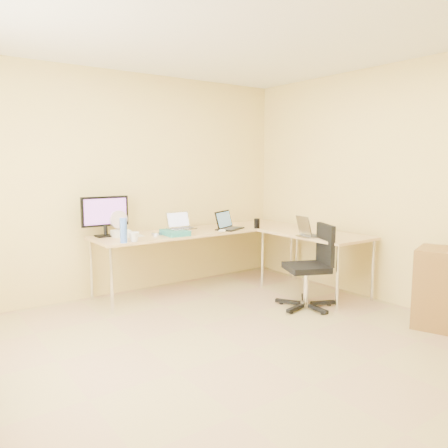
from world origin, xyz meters
TOP-DOWN VIEW (x-y plane):
  - floor at (0.00, 0.00)m, footprint 4.50×4.50m
  - ceiling at (0.00, 0.00)m, footprint 4.50×4.50m
  - wall_back at (0.00, 2.25)m, footprint 4.50×0.00m
  - wall_right at (2.10, 0.00)m, footprint 0.00×4.50m
  - desk_main at (0.72, 1.85)m, footprint 2.65×0.70m
  - desk_return at (1.70, 0.85)m, footprint 0.70×1.30m
  - monitor at (-0.40, 2.05)m, footprint 0.54×0.19m
  - book_stack at (0.28, 1.69)m, footprint 0.28×0.36m
  - laptop_center at (0.39, 1.72)m, footprint 0.32×0.25m
  - laptop_black at (1.06, 1.68)m, footprint 0.45×0.40m
  - keyboard at (0.39, 1.79)m, footprint 0.39×0.22m
  - mouse at (0.85, 1.55)m, footprint 0.11×0.09m
  - mug at (-0.29, 1.55)m, footprint 0.12×0.12m
  - cd_stack at (0.11, 1.81)m, footprint 0.12×0.12m
  - water_bottle at (-0.40, 1.55)m, footprint 0.09×0.09m
  - papers at (-0.14, 1.96)m, footprint 0.25×0.34m
  - white_box at (-0.27, 1.94)m, footprint 0.20×0.15m
  - desk_fan at (-0.26, 2.05)m, footprint 0.23×0.23m
  - black_cup at (1.39, 1.55)m, footprint 0.07×0.07m
  - laptop_return at (1.46, 0.70)m, footprint 0.32×0.27m
  - office_chair at (1.23, 0.53)m, footprint 0.72×0.72m

SIDE VIEW (x-z plane):
  - floor at x=0.00m, z-range 0.00..0.00m
  - desk_main at x=0.72m, z-range 0.00..0.73m
  - desk_return at x=1.70m, z-range 0.00..0.73m
  - office_chair at x=1.23m, z-range 0.04..0.96m
  - papers at x=-0.14m, z-range 0.73..0.74m
  - keyboard at x=0.39m, z-range 0.73..0.75m
  - cd_stack at x=0.11m, z-range 0.73..0.76m
  - mouse at x=0.85m, z-range 0.73..0.76m
  - book_stack at x=0.28m, z-range 0.73..0.79m
  - white_box at x=-0.27m, z-range 0.73..0.80m
  - mug at x=-0.29m, z-range 0.73..0.83m
  - black_cup at x=1.39m, z-range 0.73..0.85m
  - laptop_return at x=1.46m, z-range 0.73..0.92m
  - laptop_black at x=1.06m, z-range 0.73..0.96m
  - water_bottle at x=-0.40m, z-range 0.73..0.99m
  - desk_fan at x=-0.26m, z-range 0.73..0.99m
  - laptop_center at x=0.39m, z-range 0.79..0.98m
  - monitor at x=-0.40m, z-range 0.73..1.19m
  - wall_back at x=0.00m, z-range -0.95..3.55m
  - wall_right at x=2.10m, z-range -0.95..3.55m
  - ceiling at x=0.00m, z-range 2.60..2.60m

